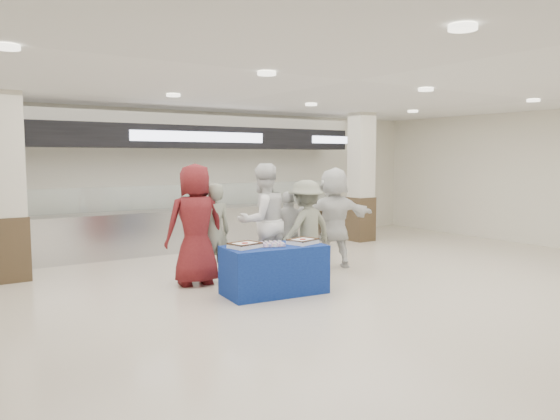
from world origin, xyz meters
TOP-DOWN VIEW (x-y plane):
  - ground at (0.00, 0.00)m, footprint 14.00×14.00m
  - serving_line at (0.00, 5.40)m, footprint 8.70×0.85m
  - column_left at (-4.00, 4.20)m, footprint 0.55×0.55m
  - column_right at (4.00, 4.20)m, footprint 0.55×0.55m
  - display_table at (-0.78, 0.92)m, footprint 1.63×0.95m
  - sheet_cake_left at (-1.25, 1.01)m, footprint 0.49×0.41m
  - sheet_cake_right at (-0.31, 0.83)m, footprint 0.50×0.44m
  - cupcake_tray at (-0.82, 0.91)m, footprint 0.43×0.38m
  - civilian_maroon at (-1.52, 2.15)m, footprint 1.05×0.75m
  - soldier_a at (-1.16, 2.21)m, footprint 0.65×0.47m
  - chef_tall at (-0.35, 1.93)m, footprint 0.98×0.77m
  - chef_short at (0.27, 2.03)m, footprint 0.95×0.66m
  - soldier_b at (0.39, 1.66)m, footprint 1.17×0.77m
  - civilian_white at (1.27, 1.98)m, footprint 1.86×1.03m

SIDE VIEW (x-z plane):
  - ground at x=0.00m, z-range 0.00..0.00m
  - display_table at x=-0.78m, z-range 0.00..0.75m
  - chef_short at x=0.27m, z-range 0.00..1.49m
  - cupcake_tray at x=-0.82m, z-range 0.75..0.81m
  - sheet_cake_right at x=-0.31m, z-range 0.75..0.84m
  - sheet_cake_left at x=-1.25m, z-range 0.75..0.84m
  - soldier_a at x=-1.16m, z-range 0.00..1.67m
  - soldier_b at x=0.39m, z-range 0.00..1.70m
  - civilian_white at x=1.27m, z-range 0.00..1.92m
  - chef_tall at x=-0.35m, z-range 0.00..2.00m
  - civilian_maroon at x=-1.52m, z-range 0.00..2.00m
  - serving_line at x=0.00m, z-range -0.24..2.56m
  - column_left at x=-4.00m, z-range -0.07..3.13m
  - column_right at x=4.00m, z-range -0.07..3.13m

